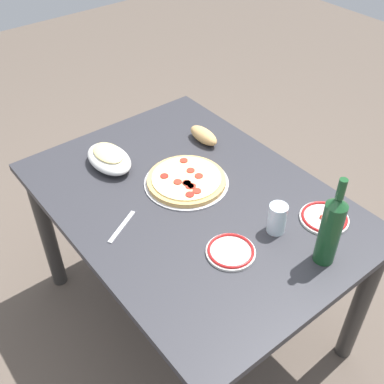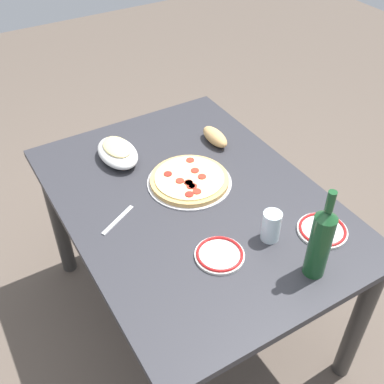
{
  "view_description": "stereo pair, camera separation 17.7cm",
  "coord_description": "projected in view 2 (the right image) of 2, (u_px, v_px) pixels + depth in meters",
  "views": [
    {
      "loc": [
        -1.06,
        0.84,
        1.92
      ],
      "look_at": [
        0.0,
        0.0,
        0.77
      ],
      "focal_mm": 44.06,
      "sensor_mm": 36.0,
      "label": 1
    },
    {
      "loc": [
        -1.16,
        0.69,
        1.92
      ],
      "look_at": [
        0.0,
        0.0,
        0.77
      ],
      "focal_mm": 44.06,
      "sensor_mm": 36.0,
      "label": 2
    }
  ],
  "objects": [
    {
      "name": "fork_right",
      "position": [
        118.0,
        220.0,
        1.7
      ],
      "size": [
        0.1,
        0.16,
        0.0
      ],
      "primitive_type": "cube",
      "rotation": [
        0.0,
        0.0,
        2.07
      ],
      "color": "#B7B7BC",
      "rests_on": "dining_table"
    },
    {
      "name": "pepperoni_pizza",
      "position": [
        189.0,
        180.0,
        1.86
      ],
      "size": [
        0.34,
        0.34,
        0.03
      ],
      "color": "#B7B7BC",
      "rests_on": "dining_table"
    },
    {
      "name": "ground_plane",
      "position": [
        192.0,
        313.0,
        2.28
      ],
      "size": [
        8.0,
        8.0,
        0.0
      ],
      "primitive_type": "plane",
      "color": "brown",
      "rests_on": "ground"
    },
    {
      "name": "bread_loaf",
      "position": [
        215.0,
        137.0,
        2.06
      ],
      "size": [
        0.16,
        0.07,
        0.06
      ],
      "primitive_type": "ellipsoid",
      "color": "tan",
      "rests_on": "dining_table"
    },
    {
      "name": "side_plate_near",
      "position": [
        220.0,
        255.0,
        1.57
      ],
      "size": [
        0.17,
        0.17,
        0.02
      ],
      "color": "white",
      "rests_on": "dining_table"
    },
    {
      "name": "side_plate_far",
      "position": [
        322.0,
        230.0,
        1.65
      ],
      "size": [
        0.18,
        0.18,
        0.02
      ],
      "color": "white",
      "rests_on": "dining_table"
    },
    {
      "name": "dining_table",
      "position": [
        192.0,
        220.0,
        1.87
      ],
      "size": [
        1.28,
        0.94,
        0.74
      ],
      "color": "#2D2D33",
      "rests_on": "ground"
    },
    {
      "name": "wine_bottle",
      "position": [
        320.0,
        241.0,
        1.43
      ],
      "size": [
        0.07,
        0.07,
        0.34
      ],
      "color": "#194723",
      "rests_on": "dining_table"
    },
    {
      "name": "baked_pasta_dish",
      "position": [
        117.0,
        152.0,
        1.96
      ],
      "size": [
        0.24,
        0.15,
        0.08
      ],
      "color": "white",
      "rests_on": "dining_table"
    },
    {
      "name": "water_glass",
      "position": [
        271.0,
        226.0,
        1.6
      ],
      "size": [
        0.07,
        0.07,
        0.11
      ],
      "primitive_type": "cylinder",
      "color": "silver",
      "rests_on": "dining_table"
    }
  ]
}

